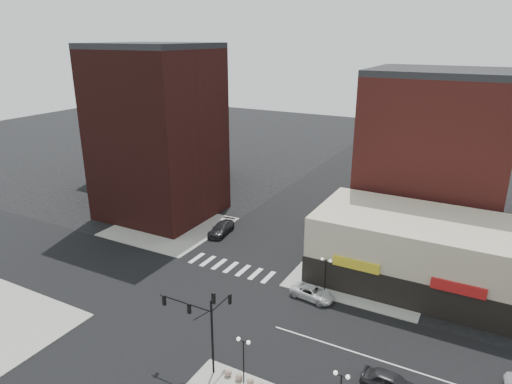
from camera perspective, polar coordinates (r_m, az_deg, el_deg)
The scene contains 16 objects.
ground at distance 50.50m, azimuth -8.03°, elevation -13.24°, with size 240.00×240.00×0.00m, color black.
road_ew at distance 50.49m, azimuth -8.03°, elevation -13.23°, with size 200.00×14.00×0.02m, color black.
road_ns at distance 50.49m, azimuth -8.03°, elevation -13.23°, with size 14.00×200.00×0.02m, color black.
sidewalk_nw at distance 68.61m, azimuth -10.72°, elevation -4.27°, with size 15.00×15.00×0.12m, color gray.
sidewalk_ne at distance 56.50m, azimuth 13.27°, elevation -9.78°, with size 15.00×15.00×0.12m, color gray.
building_nw at distance 70.62m, azimuth -12.18°, elevation 6.91°, with size 16.00×15.00×25.00m, color #381411.
building_nw_low at distance 91.77m, azimuth -11.91°, elevation 5.51°, with size 20.00×18.00×12.00m, color #381411.
building_ne_midrise at distance 65.73m, azimuth 21.35°, elevation 3.79°, with size 18.00×15.00×22.00m, color maroon.
building_ne_row at distance 54.50m, azimuth 20.31°, elevation -7.80°, with size 24.20×12.20×8.00m.
traffic_signal at distance 38.90m, azimuth -6.46°, elevation -15.27°, with size 5.59×3.09×7.77m.
street_lamp_se_a at distance 38.11m, azimuth -1.58°, elevation -19.07°, with size 1.22×0.32×4.16m.
street_lamp_se_b at distance 35.70m, azimuth 10.57°, elevation -22.56°, with size 1.22×0.32×4.16m.
street_lamp_ne at distance 50.08m, azimuth 8.72°, elevation -9.22°, with size 1.22×0.32×4.16m.
white_suv at distance 50.38m, azimuth 7.08°, elevation -12.39°, with size 2.21×4.78×1.33m, color silver.
dark_sedan_east at distance 40.42m, azimuth 16.56°, elevation -21.92°, with size 1.93×4.79×1.63m, color black.
dark_sedan_north at distance 65.09m, azimuth -4.37°, elevation -4.59°, with size 2.22×5.47×1.59m, color black.
Camera 1 is at (26.12, -33.90, 26.80)m, focal length 32.00 mm.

